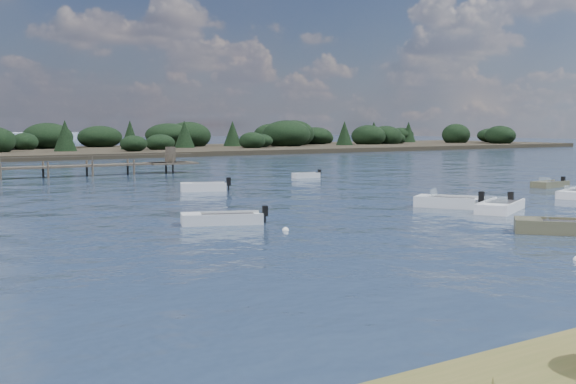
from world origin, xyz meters
TOP-DOWN VIEW (x-y plane):
  - ground at (0.00, 60.00)m, footprint 400.00×400.00m
  - tender_far_grey_b at (11.41, 33.82)m, footprint 2.92×1.33m
  - dinghy_near_olive at (1.36, -1.57)m, footprint 4.73×5.04m
  - dinghy_mid_white_b at (16.31, 8.36)m, footprint 4.58×2.79m
  - dinghy_extra_b at (21.99, 14.65)m, footprint 3.75×1.69m
  - dinghy_extra_a at (4.53, 9.26)m, footprint 3.55×4.13m
  - tender_far_white at (-2.94, 27.03)m, footprint 3.82×2.48m
  - dinghy_mid_white_a at (5.51, 5.98)m, footprint 5.15×3.80m
  - dinghy_mid_grey at (-10.52, 10.33)m, footprint 4.43×2.95m
  - buoy_c at (-9.11, 6.58)m, footprint 0.32×0.32m
  - far_headland at (25.00, 100.00)m, footprint 190.00×40.00m

SIDE VIEW (x-z plane):
  - ground at x=0.00m, z-range 0.00..0.00m
  - buoy_c at x=-9.11m, z-range -0.16..0.16m
  - dinghy_extra_b at x=21.99m, z-range -0.38..0.65m
  - tender_far_grey_b at x=11.41m, z-range -0.35..0.63m
  - dinghy_mid_white_b at x=16.31m, z-range -0.41..0.71m
  - dinghy_mid_grey at x=-10.52m, z-range -0.41..0.71m
  - dinghy_mid_white_a at x=5.51m, z-range -0.45..0.77m
  - dinghy_near_olive at x=1.36m, z-range -0.49..0.84m
  - tender_far_white at x=-2.94m, z-range -0.46..0.83m
  - dinghy_extra_a at x=4.53m, z-range -0.51..0.88m
  - far_headland at x=25.00m, z-range -0.94..4.86m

